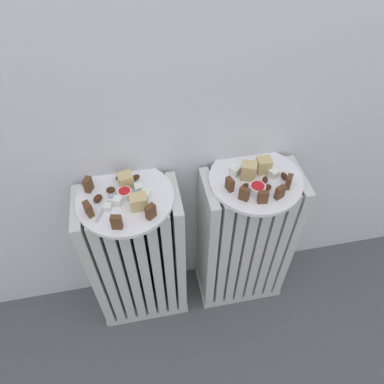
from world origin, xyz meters
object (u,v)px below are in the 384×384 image
radiator_left (138,259)px  plate_right (256,180)px  plate_left (125,198)px  jam_bowl_right (257,189)px  fork (107,204)px  radiator_right (244,241)px  jam_bowl_left (125,194)px

radiator_left → plate_right: 0.48m
radiator_left → plate_left: bearing=116.6°
jam_bowl_right → fork: bearing=175.4°
plate_right → fork: fork is taller
radiator_left → fork: size_ratio=5.87×
radiator_right → jam_bowl_right: 0.33m
jam_bowl_left → plate_left: bearing=126.0°
radiator_left → jam_bowl_left: (0.00, -0.00, 0.33)m
radiator_left → plate_right: (0.37, 0.00, 0.31)m
jam_bowl_left → fork: size_ratio=0.38×
radiator_left → jam_bowl_left: jam_bowl_left is taller
radiator_right → fork: size_ratio=5.87×
plate_left → jam_bowl_right: jam_bowl_right is taller
jam_bowl_left → fork: 0.05m
radiator_right → fork: bearing=-177.4°
plate_left → jam_bowl_right: bearing=-8.3°
plate_right → jam_bowl_left: bearing=-179.7°
radiator_right → jam_bowl_left: (-0.37, -0.00, 0.33)m
plate_left → plate_right: size_ratio=1.00×
radiator_right → jam_bowl_left: 0.49m
radiator_left → plate_left: (-0.00, 0.00, 0.31)m
radiator_left → plate_left: size_ratio=2.24×
plate_left → jam_bowl_left: bearing=-54.0°
radiator_right → fork: 0.52m
radiator_right → plate_right: (0.00, 0.00, 0.31)m
radiator_right → plate_left: 0.48m
radiator_left → jam_bowl_left: size_ratio=15.63×
radiator_left → fork: 0.32m
jam_bowl_left → radiator_right: bearing=0.3°
radiator_left → jam_bowl_right: jam_bowl_right is taller
jam_bowl_right → jam_bowl_left: bearing=172.0°
radiator_right → plate_left: size_ratio=2.24×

